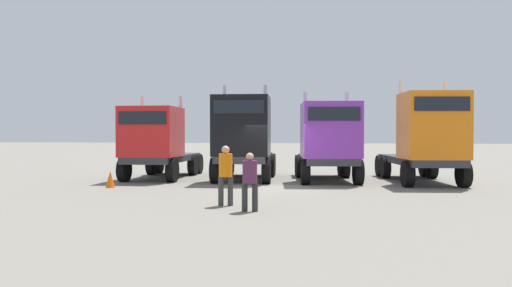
{
  "coord_description": "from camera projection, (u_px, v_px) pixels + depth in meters",
  "views": [
    {
      "loc": [
        2.61,
        -19.14,
        2.1
      ],
      "look_at": [
        -1.29,
        3.54,
        1.68
      ],
      "focal_mm": 34.54,
      "sensor_mm": 36.0,
      "label": 1
    }
  ],
  "objects": [
    {
      "name": "semi_truck_red",
      "position": [
        157.0,
        142.0,
        22.9
      ],
      "size": [
        2.85,
        6.2,
        3.94
      ],
      "rotation": [
        0.0,
        0.0,
        -1.52
      ],
      "color": "#333338",
      "rests_on": "ground"
    },
    {
      "name": "semi_truck_purple",
      "position": [
        328.0,
        140.0,
        21.66
      ],
      "size": [
        3.33,
        6.04,
        4.06
      ],
      "rotation": [
        0.0,
        0.0,
        -1.42
      ],
      "color": "#333338",
      "rests_on": "ground"
    },
    {
      "name": "visitor_in_hivis",
      "position": [
        226.0,
        171.0,
        14.48
      ],
      "size": [
        0.49,
        0.49,
        1.77
      ],
      "rotation": [
        0.0,
        0.0,
        1.82
      ],
      "color": "#3A3A3A",
      "rests_on": "ground"
    },
    {
      "name": "semi_truck_black",
      "position": [
        243.0,
        138.0,
        22.04
      ],
      "size": [
        3.01,
        5.96,
        4.37
      ],
      "rotation": [
        0.0,
        0.0,
        -1.49
      ],
      "color": "#333338",
      "rests_on": "ground"
    },
    {
      "name": "traffic_cone_near",
      "position": [
        110.0,
        179.0,
        19.42
      ],
      "size": [
        0.36,
        0.36,
        0.67
      ],
      "primitive_type": "cone",
      "color": "#F2590C",
      "rests_on": "ground"
    },
    {
      "name": "ground",
      "position": [
        273.0,
        188.0,
        19.34
      ],
      "size": [
        200.0,
        200.0,
        0.0
      ],
      "primitive_type": "plane",
      "color": "slate"
    },
    {
      "name": "visitor_with_camera",
      "position": [
        250.0,
        178.0,
        13.4
      ],
      "size": [
        0.46,
        0.46,
        1.61
      ],
      "rotation": [
        0.0,
        0.0,
        4.88
      ],
      "color": "#2B2B2B",
      "rests_on": "ground"
    },
    {
      "name": "semi_truck_orange",
      "position": [
        427.0,
        138.0,
        20.66
      ],
      "size": [
        3.34,
        6.62,
        4.4
      ],
      "rotation": [
        0.0,
        0.0,
        -1.44
      ],
      "color": "#333338",
      "rests_on": "ground"
    }
  ]
}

